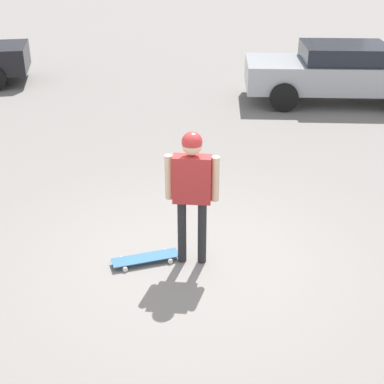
# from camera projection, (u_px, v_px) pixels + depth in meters

# --- Properties ---
(ground_plane) EXTENTS (220.00, 220.00, 0.00)m
(ground_plane) POSITION_uv_depth(u_px,v_px,m) (192.00, 261.00, 6.98)
(ground_plane) COLOR gray
(person) EXTENTS (0.54, 0.45, 1.78)m
(person) POSITION_uv_depth(u_px,v_px,m) (192.00, 181.00, 6.48)
(person) COLOR #262628
(person) RESTS_ON ground_plane
(skateboard) EXTENTS (0.61, 0.88, 0.08)m
(skateboard) POSITION_uv_depth(u_px,v_px,m) (146.00, 258.00, 6.93)
(skateboard) COLOR #336693
(skateboard) RESTS_ON ground_plane
(car_parked_near) EXTENTS (4.68, 4.43, 1.43)m
(car_parked_near) POSITION_uv_depth(u_px,v_px,m) (339.00, 71.00, 13.33)
(car_parked_near) COLOR #ADB2B7
(car_parked_near) RESTS_ON ground_plane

